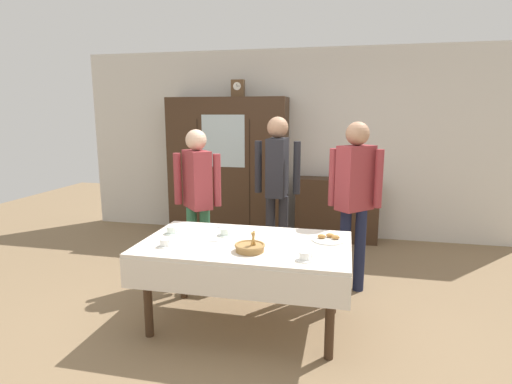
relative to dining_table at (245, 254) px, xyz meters
The scene contains 18 objects.
ground_plane 0.68m from the dining_table, 90.00° to the left, with size 12.00×12.00×0.00m, color #846B4C.
back_wall 2.97m from the dining_table, 90.00° to the left, with size 6.40×0.10×2.70m, color silver.
dining_table is the anchor object (origin of this frame).
wall_cabinet 2.77m from the dining_table, 109.16° to the left, with size 1.73×0.46×2.02m.
mantel_clock 3.08m from the dining_table, 105.94° to the left, with size 0.18×0.11×0.24m.
bookshelf_low 2.74m from the dining_table, 75.44° to the left, with size 1.15×0.35×0.89m.
book_stack 2.74m from the dining_table, 75.44° to the left, with size 0.13×0.22×0.07m.
tea_cup_mid_right 0.66m from the dining_table, 159.65° to the right, with size 0.13×0.13×0.06m.
tea_cup_front_edge 0.31m from the dining_table, 142.53° to the left, with size 0.13×0.13×0.06m.
tea_cup_far_right 0.72m from the dining_table, behind, with size 0.13×0.13×0.06m.
tea_cup_near_left 0.61m from the dining_table, 29.41° to the right, with size 0.13×0.13×0.06m.
bread_basket 0.25m from the dining_table, 64.38° to the right, with size 0.24×0.24×0.16m.
pastry_plate 0.72m from the dining_table, 18.82° to the left, with size 0.28×0.28×0.05m.
spoon_front_edge 0.56m from the dining_table, 132.85° to the left, with size 0.12×0.02×0.01m.
spoon_near_right 0.27m from the dining_table, behind, with size 0.12×0.02×0.01m.
person_behind_table_right 1.18m from the dining_table, 130.25° to the left, with size 0.52×0.40×1.63m.
person_near_right_end 1.43m from the dining_table, 88.33° to the left, with size 0.52×0.37×1.76m.
person_behind_table_left 1.37m from the dining_table, 46.92° to the left, with size 0.52×0.40×1.72m.
Camera 1 is at (0.80, -3.38, 1.80)m, focal length 28.69 mm.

